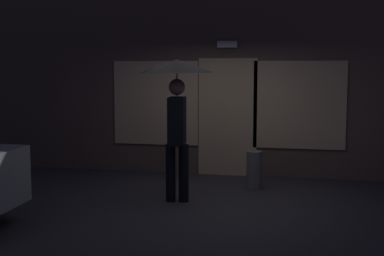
% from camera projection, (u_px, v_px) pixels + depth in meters
% --- Properties ---
extents(ground_plane, '(18.00, 18.00, 0.00)m').
position_uv_depth(ground_plane, '(206.00, 204.00, 8.00)').
color(ground_plane, '#38353A').
extents(building_facade, '(10.90, 0.48, 4.47)m').
position_uv_depth(building_facade, '(229.00, 58.00, 10.03)').
color(building_facade, brown).
rests_on(building_facade, ground).
extents(person_with_umbrella, '(1.11, 1.11, 2.15)m').
position_uv_depth(person_with_umbrella, '(177.00, 90.00, 7.95)').
color(person_with_umbrella, black).
rests_on(person_with_umbrella, ground).
extents(sidewalk_bollard, '(0.26, 0.26, 0.64)m').
position_uv_depth(sidewalk_bollard, '(254.00, 170.00, 8.94)').
color(sidewalk_bollard, slate).
rests_on(sidewalk_bollard, ground).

